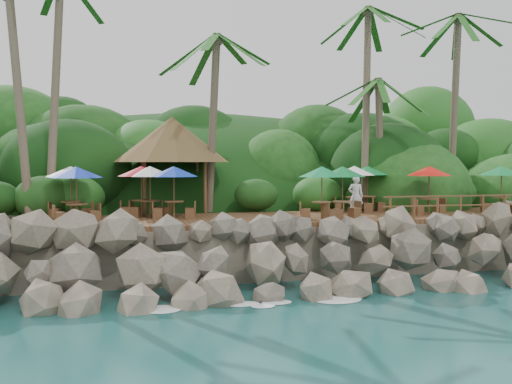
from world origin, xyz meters
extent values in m
plane|color=#19514F|center=(0.00, 0.00, 0.00)|extent=(140.00, 140.00, 0.00)
cube|color=gray|center=(0.00, 16.00, 1.05)|extent=(32.00, 25.20, 2.10)
ellipsoid|color=#143811|center=(0.00, 23.50, 0.00)|extent=(44.80, 28.00, 15.40)
cube|color=brown|center=(0.00, 6.00, 2.20)|extent=(26.00, 5.00, 0.20)
ellipsoid|color=white|center=(-9.00, 0.30, 0.03)|extent=(1.20, 0.80, 0.06)
ellipsoid|color=white|center=(-6.00, 0.30, 0.03)|extent=(1.20, 0.80, 0.06)
ellipsoid|color=white|center=(-3.00, 0.30, 0.03)|extent=(1.20, 0.80, 0.06)
ellipsoid|color=white|center=(0.00, 0.30, 0.03)|extent=(1.20, 0.80, 0.06)
ellipsoid|color=white|center=(3.00, 0.30, 0.03)|extent=(1.20, 0.80, 0.06)
ellipsoid|color=white|center=(6.00, 0.30, 0.03)|extent=(1.20, 0.80, 0.06)
cylinder|color=brown|center=(-9.95, 8.29, 8.28)|extent=(1.49, 1.86, 11.88)
cylinder|color=brown|center=(-8.48, 9.06, 7.92)|extent=(0.92, 2.29, 11.13)
cylinder|color=brown|center=(-1.43, 8.74, 6.42)|extent=(0.70, 1.36, 8.23)
ellipsoid|color=#23601E|center=(-1.43, 8.74, 10.55)|extent=(6.00, 6.00, 2.40)
cylinder|color=brown|center=(7.23, 8.87, 5.58)|extent=(0.99, 0.96, 6.56)
ellipsoid|color=#23601E|center=(7.23, 8.87, 8.85)|extent=(6.00, 6.00, 2.40)
cylinder|color=brown|center=(6.46, 8.89, 7.51)|extent=(1.27, 1.93, 10.34)
ellipsoid|color=#23601E|center=(6.46, 8.89, 12.71)|extent=(6.00, 6.00, 2.40)
cylinder|color=brown|center=(11.21, 8.44, 7.24)|extent=(0.57, 1.09, 9.88)
ellipsoid|color=#23601E|center=(11.21, 8.44, 12.18)|extent=(6.00, 6.00, 2.40)
cylinder|color=brown|center=(-4.63, 8.62, 3.50)|extent=(0.16, 0.16, 2.40)
cylinder|color=brown|center=(-1.83, 8.62, 3.50)|extent=(0.16, 0.16, 2.40)
cylinder|color=brown|center=(-4.63, 11.42, 3.50)|extent=(0.16, 0.16, 2.40)
cylinder|color=brown|center=(-1.83, 11.42, 3.50)|extent=(0.16, 0.16, 2.40)
cone|color=brown|center=(-3.23, 10.02, 5.80)|extent=(5.58, 5.58, 2.20)
cylinder|color=brown|center=(2.43, 4.40, 2.66)|extent=(0.08, 0.08, 0.72)
cylinder|color=brown|center=(2.43, 4.40, 3.03)|extent=(0.82, 0.82, 0.05)
cylinder|color=brown|center=(2.43, 4.40, 3.37)|extent=(0.05, 0.05, 2.14)
cone|color=#0D783D|center=(2.43, 4.40, 4.30)|extent=(2.05, 2.05, 0.44)
cube|color=brown|center=(1.77, 4.59, 2.52)|extent=(0.51, 0.51, 0.45)
cube|color=brown|center=(3.08, 4.21, 2.52)|extent=(0.51, 0.51, 0.45)
cylinder|color=brown|center=(3.35, 4.40, 2.66)|extent=(0.08, 0.08, 0.72)
cylinder|color=brown|center=(3.35, 4.40, 3.03)|extent=(0.82, 0.82, 0.05)
cylinder|color=brown|center=(3.35, 4.40, 3.37)|extent=(0.05, 0.05, 2.14)
cone|color=#0B692D|center=(3.35, 4.40, 4.30)|extent=(2.05, 2.05, 0.44)
cube|color=brown|center=(2.70, 4.17, 2.52)|extent=(0.52, 0.52, 0.45)
cube|color=brown|center=(3.99, 4.63, 2.52)|extent=(0.52, 0.52, 0.45)
cylinder|color=brown|center=(-4.82, 7.35, 2.66)|extent=(0.08, 0.08, 0.72)
cylinder|color=brown|center=(-4.82, 7.35, 3.03)|extent=(0.82, 0.82, 0.05)
cylinder|color=brown|center=(-4.82, 7.35, 3.37)|extent=(0.05, 0.05, 2.14)
cone|color=red|center=(-4.82, 7.35, 4.30)|extent=(2.05, 2.05, 0.44)
cube|color=brown|center=(-5.49, 7.43, 2.52)|extent=(0.45, 0.45, 0.45)
cube|color=brown|center=(-4.14, 7.28, 2.52)|extent=(0.45, 0.45, 0.45)
cylinder|color=brown|center=(11.80, 5.41, 2.66)|extent=(0.08, 0.08, 0.72)
cylinder|color=brown|center=(11.80, 5.41, 3.03)|extent=(0.82, 0.82, 0.05)
cylinder|color=brown|center=(11.80, 5.41, 3.37)|extent=(0.05, 0.05, 2.14)
cone|color=#0C7231|center=(11.80, 5.41, 4.30)|extent=(2.05, 2.05, 0.44)
cube|color=brown|center=(11.16, 5.63, 2.52)|extent=(0.52, 0.52, 0.45)
cylinder|color=brown|center=(-7.40, 5.60, 2.66)|extent=(0.08, 0.08, 0.72)
cylinder|color=brown|center=(-7.40, 5.60, 3.03)|extent=(0.82, 0.82, 0.05)
cylinder|color=brown|center=(-7.40, 5.60, 3.37)|extent=(0.05, 0.05, 2.14)
cone|color=#0E2DB6|center=(-7.40, 5.60, 4.30)|extent=(2.05, 2.05, 0.44)
cube|color=brown|center=(-8.05, 5.38, 2.52)|extent=(0.52, 0.52, 0.45)
cube|color=brown|center=(-6.75, 5.81, 2.52)|extent=(0.52, 0.52, 0.45)
cylinder|color=brown|center=(5.10, 7.19, 2.66)|extent=(0.08, 0.08, 0.72)
cylinder|color=brown|center=(5.10, 7.19, 3.03)|extent=(0.82, 0.82, 0.05)
cylinder|color=brown|center=(5.10, 7.19, 3.37)|extent=(0.05, 0.05, 2.14)
cone|color=white|center=(5.10, 7.19, 4.30)|extent=(2.05, 2.05, 0.44)
cube|color=brown|center=(4.47, 7.45, 2.52)|extent=(0.54, 0.54, 0.45)
cube|color=brown|center=(5.73, 6.92, 2.52)|extent=(0.54, 0.54, 0.45)
cylinder|color=brown|center=(-3.51, 6.30, 2.66)|extent=(0.08, 0.08, 0.72)
cylinder|color=brown|center=(-3.51, 6.30, 3.03)|extent=(0.82, 0.82, 0.05)
cylinder|color=brown|center=(-3.51, 6.30, 3.37)|extent=(0.05, 0.05, 2.14)
cone|color=#0D30AD|center=(-3.51, 6.30, 4.30)|extent=(2.05, 2.05, 0.44)
cube|color=brown|center=(-4.18, 6.42, 2.52)|extent=(0.48, 0.48, 0.45)
cube|color=brown|center=(-2.84, 6.18, 2.52)|extent=(0.48, 0.48, 0.45)
cylinder|color=brown|center=(5.97, 7.60, 2.66)|extent=(0.08, 0.08, 0.72)
cylinder|color=brown|center=(5.97, 7.60, 3.03)|extent=(0.82, 0.82, 0.05)
cylinder|color=brown|center=(5.97, 7.60, 3.37)|extent=(0.05, 0.05, 2.14)
cone|color=#0C712F|center=(5.97, 7.60, 4.30)|extent=(2.05, 2.05, 0.44)
cube|color=brown|center=(5.29, 7.68, 2.52)|extent=(0.45, 0.45, 0.45)
cube|color=brown|center=(6.65, 7.52, 2.52)|extent=(0.45, 0.45, 0.45)
cylinder|color=brown|center=(-4.46, 7.03, 2.66)|extent=(0.08, 0.08, 0.72)
cylinder|color=brown|center=(-4.46, 7.03, 3.03)|extent=(0.82, 0.82, 0.05)
cylinder|color=brown|center=(-4.46, 7.03, 3.37)|extent=(0.05, 0.05, 2.14)
cone|color=silver|center=(-4.46, 7.03, 4.30)|extent=(2.05, 2.05, 0.44)
cube|color=brown|center=(-5.08, 7.32, 2.52)|extent=(0.54, 0.54, 0.45)
cube|color=brown|center=(-3.84, 6.75, 2.52)|extent=(0.54, 0.54, 0.45)
cylinder|color=brown|center=(8.00, 5.41, 2.66)|extent=(0.08, 0.08, 0.72)
cylinder|color=brown|center=(8.00, 5.41, 3.03)|extent=(0.82, 0.82, 0.05)
cylinder|color=brown|center=(8.00, 5.41, 3.37)|extent=(0.05, 0.05, 2.14)
cone|color=red|center=(8.00, 5.41, 4.30)|extent=(2.05, 2.05, 0.44)
cube|color=brown|center=(7.34, 5.24, 2.52)|extent=(0.50, 0.50, 0.45)
cube|color=brown|center=(8.66, 5.58, 2.52)|extent=(0.50, 0.50, 0.45)
cylinder|color=brown|center=(-7.74, 7.11, 2.66)|extent=(0.08, 0.08, 0.72)
cylinder|color=brown|center=(-7.74, 7.11, 3.03)|extent=(0.82, 0.82, 0.05)
cylinder|color=brown|center=(-7.74, 7.11, 3.37)|extent=(0.05, 0.05, 2.14)
cone|color=white|center=(-7.74, 7.11, 4.30)|extent=(2.05, 2.05, 0.44)
cube|color=brown|center=(-8.40, 7.25, 2.52)|extent=(0.48, 0.48, 0.45)
cube|color=brown|center=(-7.07, 6.97, 2.52)|extent=(0.48, 0.48, 0.45)
cylinder|color=brown|center=(5.17, 3.65, 2.80)|extent=(0.10, 0.10, 1.00)
cylinder|color=brown|center=(6.27, 3.65, 2.80)|extent=(0.10, 0.10, 1.00)
cylinder|color=brown|center=(7.37, 3.65, 2.80)|extent=(0.10, 0.10, 1.00)
cylinder|color=brown|center=(8.47, 3.65, 2.80)|extent=(0.10, 0.10, 1.00)
cylinder|color=brown|center=(9.57, 3.65, 2.80)|extent=(0.10, 0.10, 1.00)
cylinder|color=brown|center=(10.67, 3.65, 2.80)|extent=(0.10, 0.10, 1.00)
cube|color=brown|center=(9.02, 3.65, 3.25)|extent=(8.30, 0.06, 0.06)
cube|color=brown|center=(9.02, 3.65, 2.85)|extent=(8.30, 0.06, 0.06)
imported|color=white|center=(4.38, 5.38, 3.20)|extent=(0.77, 0.66, 1.79)
camera|label=1|loc=(-5.76, -17.58, 4.67)|focal=39.40mm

